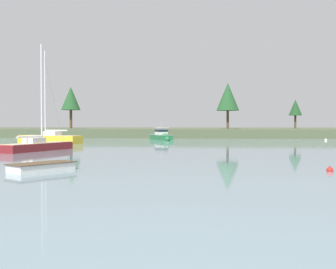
{
  "coord_description": "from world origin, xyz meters",
  "views": [
    {
      "loc": [
        13.2,
        -6.68,
        2.72
      ],
      "look_at": [
        8.7,
        34.36,
        1.69
      ],
      "focal_mm": 43.53,
      "sensor_mm": 36.0,
      "label": 1
    }
  ],
  "objects_px": {
    "cruiser_green": "(162,137)",
    "mooring_buoy_white": "(326,140)",
    "sailboat_yellow": "(50,141)",
    "sailboat_maroon": "(37,148)",
    "mooring_buoy_red": "(330,170)",
    "dinghy_white": "(42,168)"
  },
  "relations": [
    {
      "from": "sailboat_yellow",
      "to": "sailboat_maroon",
      "type": "bearing_deg",
      "value": -71.77
    },
    {
      "from": "dinghy_white",
      "to": "mooring_buoy_red",
      "type": "bearing_deg",
      "value": 5.2
    },
    {
      "from": "mooring_buoy_white",
      "to": "sailboat_yellow",
      "type": "bearing_deg",
      "value": -160.74
    },
    {
      "from": "sailboat_yellow",
      "to": "mooring_buoy_white",
      "type": "height_order",
      "value": "sailboat_yellow"
    },
    {
      "from": "dinghy_white",
      "to": "sailboat_maroon",
      "type": "xyz_separation_m",
      "value": [
        -8.06,
        17.36,
        0.1
      ]
    },
    {
      "from": "dinghy_white",
      "to": "sailboat_maroon",
      "type": "height_order",
      "value": "sailboat_maroon"
    },
    {
      "from": "dinghy_white",
      "to": "cruiser_green",
      "type": "distance_m",
      "value": 48.04
    },
    {
      "from": "cruiser_green",
      "to": "mooring_buoy_white",
      "type": "xyz_separation_m",
      "value": [
        27.84,
        0.41,
        -0.4
      ]
    },
    {
      "from": "cruiser_green",
      "to": "mooring_buoy_red",
      "type": "xyz_separation_m",
      "value": [
        15.54,
        -46.51,
        -0.41
      ]
    },
    {
      "from": "sailboat_maroon",
      "to": "mooring_buoy_red",
      "type": "xyz_separation_m",
      "value": [
        24.74,
        -15.84,
        -0.19
      ]
    },
    {
      "from": "mooring_buoy_red",
      "to": "mooring_buoy_white",
      "type": "bearing_deg",
      "value": 75.32
    },
    {
      "from": "sailboat_yellow",
      "to": "dinghy_white",
      "type": "height_order",
      "value": "sailboat_yellow"
    },
    {
      "from": "dinghy_white",
      "to": "sailboat_maroon",
      "type": "bearing_deg",
      "value": 114.9
    },
    {
      "from": "mooring_buoy_white",
      "to": "mooring_buoy_red",
      "type": "xyz_separation_m",
      "value": [
        -12.29,
        -46.91,
        -0.01
      ]
    },
    {
      "from": "sailboat_maroon",
      "to": "sailboat_yellow",
      "type": "bearing_deg",
      "value": 108.23
    },
    {
      "from": "mooring_buoy_red",
      "to": "sailboat_yellow",
      "type": "bearing_deg",
      "value": 133.15
    },
    {
      "from": "sailboat_yellow",
      "to": "sailboat_maroon",
      "type": "distance_m",
      "value": 17.12
    },
    {
      "from": "mooring_buoy_white",
      "to": "cruiser_green",
      "type": "bearing_deg",
      "value": -179.16
    },
    {
      "from": "sailboat_yellow",
      "to": "sailboat_maroon",
      "type": "relative_size",
      "value": 1.21
    },
    {
      "from": "dinghy_white",
      "to": "sailboat_maroon",
      "type": "distance_m",
      "value": 19.14
    },
    {
      "from": "cruiser_green",
      "to": "mooring_buoy_white",
      "type": "distance_m",
      "value": 27.84
    },
    {
      "from": "sailboat_yellow",
      "to": "mooring_buoy_white",
      "type": "bearing_deg",
      "value": 19.26
    }
  ]
}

